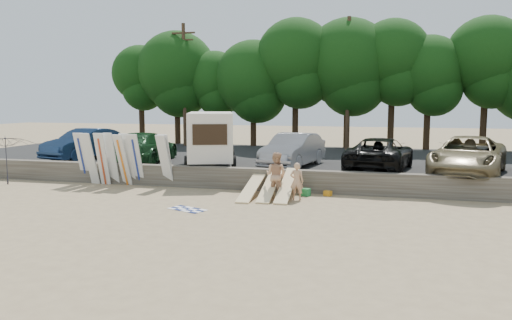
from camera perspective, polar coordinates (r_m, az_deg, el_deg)
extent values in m
plane|color=tan|center=(19.81, 0.75, -5.08)|extent=(120.00, 120.00, 0.00)
cube|color=#6B6356|center=(22.59, 2.60, -2.31)|extent=(44.00, 0.50, 1.00)
cube|color=#282828|center=(29.92, 5.63, -0.37)|extent=(44.00, 14.50, 0.70)
cylinder|color=#382616|center=(41.06, -12.91, 4.54)|extent=(0.44, 0.44, 3.73)
sphere|color=#194A15|center=(41.09, -13.05, 9.62)|extent=(4.45, 4.45, 4.45)
cylinder|color=#382616|center=(39.79, -8.96, 4.64)|extent=(0.44, 0.44, 3.84)
sphere|color=#194A15|center=(39.83, -9.06, 10.04)|extent=(6.13, 6.13, 6.13)
cylinder|color=#382616|center=(38.65, -4.71, 4.27)|extent=(0.44, 0.44, 3.34)
sphere|color=#194A15|center=(38.65, -4.75, 9.11)|extent=(4.41, 4.41, 4.41)
cylinder|color=#382616|center=(37.40, -0.30, 4.23)|extent=(0.44, 0.44, 3.37)
sphere|color=#194A15|center=(37.39, -0.30, 9.28)|extent=(5.69, 5.69, 5.69)
cylinder|color=#382616|center=(36.44, 4.51, 4.89)|extent=(0.44, 0.44, 4.32)
sphere|color=#194A15|center=(36.55, 4.57, 11.51)|extent=(5.73, 5.73, 5.73)
cylinder|color=#382616|center=(36.54, 10.33, 4.61)|extent=(0.44, 0.44, 4.07)
sphere|color=#194A15|center=(36.61, 10.47, 10.84)|extent=(6.37, 6.37, 6.37)
cylinder|color=#382616|center=(36.43, 15.17, 4.68)|extent=(0.44, 0.44, 4.33)
sphere|color=#194A15|center=(36.53, 15.38, 11.32)|extent=(5.23, 5.23, 5.23)
cylinder|color=#382616|center=(36.54, 18.94, 4.01)|extent=(0.44, 0.44, 3.64)
sphere|color=#194A15|center=(36.56, 19.16, 9.59)|extent=(4.90, 4.90, 4.90)
cylinder|color=#382616|center=(36.96, 24.57, 4.26)|extent=(0.44, 0.44, 4.25)
sphere|color=#194A15|center=(37.05, 24.89, 10.68)|extent=(5.37, 5.37, 5.37)
cylinder|color=#473321|center=(37.80, -8.20, 8.46)|extent=(0.26, 0.26, 9.00)
cube|color=#473321|center=(38.10, -8.30, 14.18)|extent=(1.80, 0.12, 0.12)
cube|color=#473321|center=(38.04, -8.29, 13.43)|extent=(1.50, 0.10, 0.10)
cylinder|color=#473321|center=(34.93, 10.46, 8.55)|extent=(0.26, 0.26, 9.00)
cube|color=#473321|center=(35.26, 10.60, 14.73)|extent=(1.80, 0.12, 0.12)
cube|color=#473321|center=(35.19, 10.58, 13.93)|extent=(1.50, 0.10, 0.10)
cube|color=silver|center=(25.73, -5.21, 2.77)|extent=(3.47, 4.81, 2.39)
cube|color=black|center=(23.52, -5.30, 2.91)|extent=(1.55, 0.57, 0.98)
cylinder|color=black|center=(24.48, -7.90, -0.34)|extent=(0.44, 0.75, 0.72)
cylinder|color=black|center=(24.45, -2.56, -0.29)|extent=(0.44, 0.75, 0.72)
cylinder|color=black|center=(27.28, -7.53, 0.40)|extent=(0.44, 0.75, 0.72)
cylinder|color=black|center=(27.25, -2.74, 0.44)|extent=(0.44, 0.75, 0.72)
imported|color=#152B4C|center=(30.56, -18.88, 1.75)|extent=(2.95, 5.59, 1.75)
imported|color=#173F1F|center=(28.10, -12.63, 1.45)|extent=(2.98, 5.95, 1.66)
imported|color=gray|center=(25.56, 4.26, 1.13)|extent=(2.75, 5.44, 1.71)
imported|color=black|center=(24.97, 13.98, 0.68)|extent=(3.50, 6.08, 1.60)
imported|color=#827352|center=(24.73, 23.07, 0.46)|extent=(4.40, 6.84, 1.76)
cube|color=silver|center=(26.02, -19.21, 0.22)|extent=(0.51, 0.74, 2.53)
cube|color=silver|center=(25.54, -18.40, 0.14)|extent=(0.60, 0.78, 2.53)
cube|color=silver|center=(25.18, -17.18, 0.11)|extent=(0.51, 0.65, 2.55)
cube|color=silver|center=(25.10, -16.18, 0.13)|extent=(0.57, 0.66, 2.56)
cube|color=silver|center=(24.64, -15.01, -0.01)|extent=(0.61, 0.89, 2.50)
cube|color=silver|center=(24.67, -14.41, 0.06)|extent=(0.59, 0.75, 2.54)
cube|color=silver|center=(24.44, -13.52, 0.00)|extent=(0.54, 0.78, 2.52)
cube|color=silver|center=(23.85, -10.26, -0.08)|extent=(0.51, 0.75, 2.53)
cube|color=silver|center=(23.76, -10.38, -0.13)|extent=(0.63, 0.88, 2.51)
cube|color=beige|center=(21.19, -0.54, -3.20)|extent=(0.56, 2.93, 0.79)
cube|color=beige|center=(21.10, 1.65, -2.91)|extent=(0.56, 2.86, 1.03)
cube|color=beige|center=(20.95, 3.57, -2.90)|extent=(0.56, 2.84, 1.10)
imported|color=tan|center=(20.63, 4.68, -2.44)|extent=(0.57, 0.38, 1.55)
imported|color=tan|center=(20.99, 2.30, -1.72)|extent=(1.10, 0.95, 1.93)
cube|color=green|center=(21.60, 5.65, -3.68)|extent=(0.46, 0.40, 0.32)
cube|color=orange|center=(21.71, 8.20, -3.80)|extent=(0.38, 0.35, 0.22)
plane|color=white|center=(19.06, -7.85, -5.60)|extent=(1.96, 1.96, 0.00)
imported|color=black|center=(27.11, -26.48, 0.01)|extent=(3.74, 3.73, 2.41)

